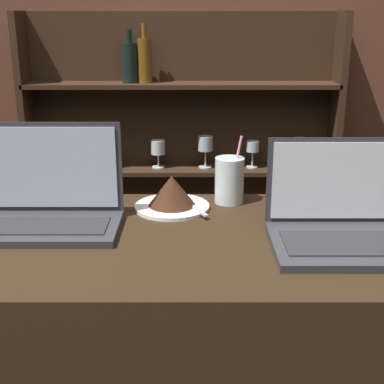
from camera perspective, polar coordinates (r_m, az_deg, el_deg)
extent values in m
cube|color=brown|center=(2.60, -1.97, 13.11)|extent=(7.00, 0.06, 2.70)
cube|color=#332114|center=(2.70, -16.34, 0.68)|extent=(0.03, 0.18, 1.61)
cube|color=#332114|center=(2.67, 14.69, 0.66)|extent=(0.03, 0.18, 1.61)
cube|color=#332114|center=(2.66, -0.87, 1.23)|extent=(1.47, 0.02, 1.61)
cube|color=#332114|center=(2.70, -0.87, -5.81)|extent=(1.43, 0.18, 0.02)
cube|color=#332114|center=(2.56, -0.91, 2.40)|extent=(1.43, 0.18, 0.02)
cube|color=#332114|center=(2.48, -0.96, 11.35)|extent=(1.43, 0.18, 0.02)
cylinder|color=silver|center=(2.63, -13.23, 2.62)|extent=(0.05, 0.05, 0.01)
cylinder|color=silver|center=(2.62, -13.29, 3.33)|extent=(0.01, 0.01, 0.06)
cylinder|color=silver|center=(2.61, -13.38, 4.61)|extent=(0.06, 0.06, 0.06)
cylinder|color=silver|center=(2.59, -8.39, 2.66)|extent=(0.06, 0.06, 0.01)
cylinder|color=silver|center=(2.58, -8.43, 3.38)|extent=(0.01, 0.01, 0.06)
cylinder|color=silver|center=(2.56, -8.49, 4.66)|extent=(0.07, 0.07, 0.06)
cylinder|color=silver|center=(2.56, -3.42, 2.68)|extent=(0.06, 0.06, 0.01)
cylinder|color=silver|center=(2.55, -3.44, 3.41)|extent=(0.01, 0.01, 0.06)
cylinder|color=silver|center=(2.54, -3.46, 4.80)|extent=(0.07, 0.07, 0.07)
cylinder|color=silver|center=(2.56, 1.60, 2.68)|extent=(0.06, 0.06, 0.01)
cylinder|color=silver|center=(2.55, 1.61, 3.59)|extent=(0.01, 0.01, 0.08)
cylinder|color=silver|center=(2.53, 1.62, 5.21)|extent=(0.07, 0.07, 0.07)
cylinder|color=silver|center=(2.57, 6.60, 2.66)|extent=(0.05, 0.05, 0.01)
cylinder|color=silver|center=(2.56, 6.63, 3.52)|extent=(0.01, 0.01, 0.07)
cylinder|color=silver|center=(2.55, 6.68, 4.87)|extent=(0.06, 0.06, 0.05)
cylinder|color=silver|center=(2.61, 11.50, 2.62)|extent=(0.06, 0.06, 0.01)
cylinder|color=silver|center=(2.60, 11.56, 3.44)|extent=(0.01, 0.01, 0.07)
cylinder|color=silver|center=(2.58, 11.65, 4.91)|extent=(0.07, 0.07, 0.06)
cylinder|color=black|center=(2.49, -6.45, 13.51)|extent=(0.08, 0.08, 0.17)
cylinder|color=black|center=(2.48, -6.55, 16.19)|extent=(0.03, 0.03, 0.06)
cylinder|color=brown|center=(2.48, -4.87, 13.77)|extent=(0.06, 0.06, 0.19)
cylinder|color=brown|center=(2.47, -4.95, 16.77)|extent=(0.02, 0.02, 0.06)
cube|color=#333338|center=(1.35, -14.92, -3.73)|extent=(0.35, 0.21, 0.02)
cube|color=#28282B|center=(1.34, -15.07, -3.47)|extent=(0.29, 0.11, 0.00)
cube|color=#333338|center=(1.40, -14.31, 2.57)|extent=(0.35, 0.00, 0.23)
cube|color=silver|center=(1.40, -14.33, 2.55)|extent=(0.32, 0.01, 0.21)
cube|color=#333338|center=(1.26, 16.06, -5.47)|extent=(0.33, 0.25, 0.02)
cube|color=#28282B|center=(1.24, 16.25, -5.26)|extent=(0.28, 0.14, 0.00)
cube|color=#333338|center=(1.33, 15.11, 1.17)|extent=(0.33, 0.00, 0.21)
cube|color=white|center=(1.33, 15.13, 1.14)|extent=(0.30, 0.01, 0.19)
cylinder|color=white|center=(1.46, -1.97, -1.58)|extent=(0.20, 0.20, 0.01)
cone|color=#381E11|center=(1.45, -1.99, 0.15)|extent=(0.13, 0.13, 0.08)
cube|color=#B7B7BC|center=(1.44, 0.24, -1.51)|extent=(0.08, 0.16, 0.00)
cylinder|color=silver|center=(1.49, 4.18, 1.25)|extent=(0.08, 0.08, 0.13)
cylinder|color=#EA9EC6|center=(1.49, 4.75, 2.40)|extent=(0.04, 0.01, 0.19)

